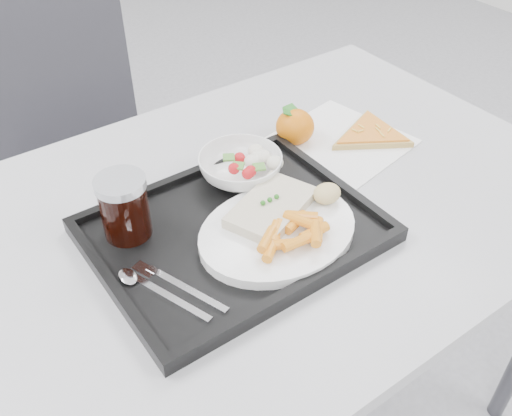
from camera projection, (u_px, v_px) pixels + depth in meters
The scene contains 14 objects.
table at pixel (257, 232), 1.06m from camera, with size 1.20×0.80×0.75m.
chair at pixel (78, 145), 1.54m from camera, with size 0.51×0.52×0.93m.
tray at pixel (234, 232), 0.94m from camera, with size 0.45×0.35×0.03m.
dinner_plate at pixel (277, 232), 0.92m from camera, with size 0.27×0.27×0.02m.
fish_fillet at pixel (271, 207), 0.94m from camera, with size 0.18×0.15×0.03m.
bread_roll at pixel (327, 193), 0.96m from camera, with size 0.06×0.05×0.03m.
salad_bowl at pixel (240, 167), 1.03m from camera, with size 0.15×0.15×0.05m.
cola_glass at pixel (124, 206), 0.90m from camera, with size 0.08×0.08×0.11m.
cutlery at pixel (158, 285), 0.84m from camera, with size 0.11×0.17×0.01m.
napkin at pixel (338, 143), 1.16m from camera, with size 0.29×0.28×0.00m.
tangerine at pixel (295, 127), 1.15m from camera, with size 0.10×0.10×0.08m.
pizza_slice at pixel (371, 134), 1.17m from camera, with size 0.21×0.21×0.02m.
carrot_pile at pixel (292, 233), 0.89m from camera, with size 0.13×0.09×0.02m.
salad_contents at pixel (256, 161), 1.03m from camera, with size 0.10×0.09×0.02m.
Camera 1 is at (-0.46, -0.33, 1.40)m, focal length 40.00 mm.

